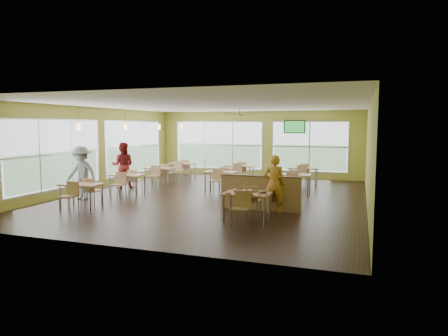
{
  "coord_description": "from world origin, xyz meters",
  "views": [
    {
      "loc": [
        4.76,
        -12.87,
        2.48
      ],
      "look_at": [
        0.75,
        -1.18,
        1.18
      ],
      "focal_mm": 32.0,
      "sensor_mm": 36.0,
      "label": 1
    }
  ],
  "objects_px": {
    "main_table": "(247,198)",
    "man_plaid": "(274,184)",
    "food_basket": "(262,192)",
    "half_wall_divider": "(260,193)"
  },
  "relations": [
    {
      "from": "half_wall_divider",
      "to": "food_basket",
      "type": "height_order",
      "value": "half_wall_divider"
    },
    {
      "from": "man_plaid",
      "to": "main_table",
      "type": "bearing_deg",
      "value": 61.99
    },
    {
      "from": "man_plaid",
      "to": "food_basket",
      "type": "relative_size",
      "value": 7.07
    },
    {
      "from": "main_table",
      "to": "food_basket",
      "type": "relative_size",
      "value": 6.41
    },
    {
      "from": "half_wall_divider",
      "to": "food_basket",
      "type": "bearing_deg",
      "value": -73.81
    },
    {
      "from": "main_table",
      "to": "man_plaid",
      "type": "xyz_separation_m",
      "value": [
        0.45,
        1.29,
        0.21
      ]
    },
    {
      "from": "main_table",
      "to": "half_wall_divider",
      "type": "relative_size",
      "value": 0.63
    },
    {
      "from": "half_wall_divider",
      "to": "man_plaid",
      "type": "distance_m",
      "value": 0.57
    },
    {
      "from": "main_table",
      "to": "half_wall_divider",
      "type": "bearing_deg",
      "value": 90.0
    },
    {
      "from": "half_wall_divider",
      "to": "man_plaid",
      "type": "bearing_deg",
      "value": -19.16
    }
  ]
}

